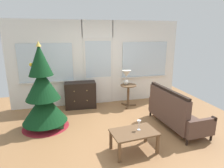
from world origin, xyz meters
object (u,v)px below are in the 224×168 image
at_px(dresser_cabinet, 80,95).
at_px(gift_box, 59,124).
at_px(coffee_table, 134,134).
at_px(wine_glass, 139,123).
at_px(table_lamp, 126,75).
at_px(christmas_tree, 43,96).
at_px(side_table, 128,91).
at_px(settee_sofa, 174,112).

bearing_deg(dresser_cabinet, gift_box, -116.94).
height_order(coffee_table, gift_box, coffee_table).
distance_m(coffee_table, wine_glass, 0.23).
height_order(dresser_cabinet, coffee_table, dresser_cabinet).
distance_m(wine_glass, gift_box, 1.99).
bearing_deg(gift_box, table_lamp, 26.91).
relative_size(christmas_tree, coffee_table, 2.28).
bearing_deg(dresser_cabinet, table_lamp, -9.61).
bearing_deg(side_table, coffee_table, -106.32).
bearing_deg(settee_sofa, coffee_table, -151.37).
distance_m(christmas_tree, dresser_cabinet, 1.47).
relative_size(christmas_tree, dresser_cabinet, 2.19).
distance_m(settee_sofa, coffee_table, 1.42).
height_order(settee_sofa, side_table, settee_sofa).
bearing_deg(settee_sofa, christmas_tree, 165.19).
bearing_deg(table_lamp, christmas_tree, -159.98).
distance_m(settee_sofa, gift_box, 2.71).
distance_m(dresser_cabinet, coffee_table, 2.63).
bearing_deg(gift_box, dresser_cabinet, 63.06).
height_order(side_table, table_lamp, table_lamp).
height_order(christmas_tree, side_table, christmas_tree).
distance_m(settee_sofa, wine_glass, 1.32).
bearing_deg(side_table, settee_sofa, -69.38).
distance_m(christmas_tree, settee_sofa, 3.06).
relative_size(side_table, coffee_table, 0.76).
xyz_separation_m(christmas_tree, coffee_table, (1.69, -1.46, -0.42)).
bearing_deg(coffee_table, wine_glass, 19.68).
relative_size(table_lamp, wine_glass, 2.26).
xyz_separation_m(dresser_cabinet, coffee_table, (0.75, -2.52, -0.04)).
relative_size(table_lamp, gift_box, 2.23).
relative_size(settee_sofa, table_lamp, 3.76).
xyz_separation_m(table_lamp, gift_box, (-1.98, -1.00, -0.86)).
distance_m(side_table, wine_glass, 2.28).
distance_m(christmas_tree, table_lamp, 2.44).
height_order(side_table, wine_glass, side_table).
height_order(dresser_cabinet, side_table, dresser_cabinet).
xyz_separation_m(settee_sofa, table_lamp, (-0.65, 1.61, 0.58)).
xyz_separation_m(christmas_tree, side_table, (2.35, 0.79, -0.29)).
bearing_deg(wine_glass, coffee_table, -160.32).
relative_size(christmas_tree, table_lamp, 4.58).
relative_size(dresser_cabinet, side_table, 1.36).
xyz_separation_m(side_table, table_lamp, (-0.06, 0.04, 0.48)).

